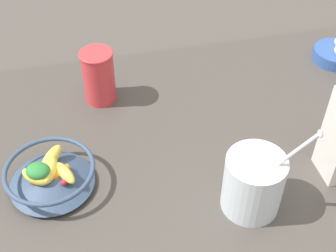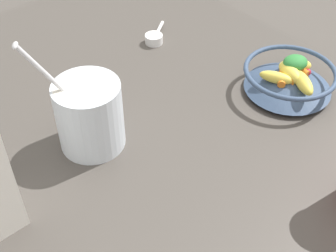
{
  "view_description": "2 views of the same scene",
  "coord_description": "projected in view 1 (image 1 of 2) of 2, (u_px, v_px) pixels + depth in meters",
  "views": [
    {
      "loc": [
        -0.3,
        -0.55,
        0.81
      ],
      "look_at": [
        -0.13,
        0.17,
        0.11
      ],
      "focal_mm": 50.0,
      "sensor_mm": 36.0,
      "label": 1
    },
    {
      "loc": [
        0.31,
        0.55,
        0.64
      ],
      "look_at": [
        -0.09,
        0.1,
        0.1
      ],
      "focal_mm": 50.0,
      "sensor_mm": 36.0,
      "label": 2
    }
  ],
  "objects": [
    {
      "name": "drinking_cup",
      "position": [
        99.0,
        75.0,
        1.16
      ],
      "size": [
        0.08,
        0.08,
        0.14
      ],
      "color": "#DB383D",
      "rests_on": "countertop"
    },
    {
      "name": "ground_plane",
      "position": [
        246.0,
        208.0,
        0.99
      ],
      "size": [
        6.0,
        6.0,
        0.0
      ],
      "primitive_type": "plane",
      "color": "#4C4742"
    },
    {
      "name": "yogurt_tub",
      "position": [
        255.0,
        181.0,
        0.92
      ],
      "size": [
        0.15,
        0.12,
        0.23
      ],
      "color": "silver",
      "rests_on": "countertop"
    },
    {
      "name": "countertop",
      "position": [
        246.0,
        204.0,
        0.98
      ],
      "size": [
        1.14,
        1.14,
        0.03
      ],
      "color": "#47423D",
      "rests_on": "ground_plane"
    },
    {
      "name": "fruit_bowl",
      "position": [
        50.0,
        174.0,
        0.98
      ],
      "size": [
        0.19,
        0.19,
        0.07
      ],
      "color": "#384C6B",
      "rests_on": "countertop"
    }
  ]
}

